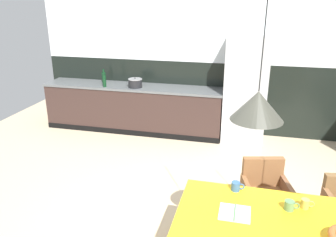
# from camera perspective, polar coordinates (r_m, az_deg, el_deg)

# --- Properties ---
(ground_plane) EXTENTS (9.03, 9.03, 0.00)m
(ground_plane) POSITION_cam_1_polar(r_m,az_deg,el_deg) (3.93, 3.92, -18.70)
(ground_plane) COLOR #C6AF8C
(back_wall_splashback_dark) EXTENTS (6.95, 0.12, 1.33)m
(back_wall_splashback_dark) POSITION_cam_1_polar(r_m,az_deg,el_deg) (6.43, 8.94, 3.54)
(back_wall_splashback_dark) COLOR black
(back_wall_splashback_dark) RESTS_ON ground
(back_wall_panel_upper) EXTENTS (6.95, 0.12, 1.33)m
(back_wall_panel_upper) POSITION_cam_1_polar(r_m,az_deg,el_deg) (6.20, 9.62, 15.37)
(back_wall_panel_upper) COLOR silver
(back_wall_panel_upper) RESTS_ON back_wall_splashback_dark
(kitchen_counter) EXTENTS (3.42, 0.63, 0.89)m
(kitchen_counter) POSITION_cam_1_polar(r_m,az_deg,el_deg) (6.49, -5.92, 1.79)
(kitchen_counter) COLOR #352521
(kitchen_counter) RESTS_ON ground
(refrigerator_column) EXTENTS (0.72, 0.60, 1.88)m
(refrigerator_column) POSITION_cam_1_polar(r_m,az_deg,el_deg) (6.00, 13.04, 4.81)
(refrigerator_column) COLOR #ADAFB2
(refrigerator_column) RESTS_ON ground
(dining_table) EXTENTS (1.94, 0.91, 0.74)m
(dining_table) POSITION_cam_1_polar(r_m,az_deg,el_deg) (3.04, 20.88, -16.71)
(dining_table) COLOR yellow
(dining_table) RESTS_ON ground
(armchair_head_of_table) EXTENTS (0.58, 0.57, 0.76)m
(armchair_head_of_table) POSITION_cam_1_polar(r_m,az_deg,el_deg) (3.95, 16.10, -10.89)
(armchair_head_of_table) COLOR brown
(armchair_head_of_table) RESTS_ON ground
(open_book) EXTENTS (0.26, 0.24, 0.02)m
(open_book) POSITION_cam_1_polar(r_m,az_deg,el_deg) (2.97, 11.27, -15.48)
(open_book) COLOR white
(open_book) RESTS_ON dining_table
(mug_tall_blue) EXTENTS (0.12, 0.08, 0.09)m
(mug_tall_blue) POSITION_cam_1_polar(r_m,az_deg,el_deg) (3.26, 11.49, -11.24)
(mug_tall_blue) COLOR #335B93
(mug_tall_blue) RESTS_ON dining_table
(mug_dark_espresso) EXTENTS (0.11, 0.07, 0.08)m
(mug_dark_espresso) POSITION_cam_1_polar(r_m,az_deg,el_deg) (3.19, 22.37, -13.26)
(mug_dark_espresso) COLOR gold
(mug_dark_espresso) RESTS_ON dining_table
(mug_glass_clear) EXTENTS (0.13, 0.08, 0.08)m
(mug_glass_clear) POSITION_cam_1_polar(r_m,az_deg,el_deg) (3.12, 20.00, -13.73)
(mug_glass_clear) COLOR #5B8456
(mug_glass_clear) RESTS_ON dining_table
(cooking_pot) EXTENTS (0.26, 0.26, 0.19)m
(cooking_pot) POSITION_cam_1_polar(r_m,az_deg,el_deg) (6.23, -5.60, 6.04)
(cooking_pot) COLOR black
(cooking_pot) RESTS_ON kitchen_counter
(bottle_oil_tall) EXTENTS (0.08, 0.08, 0.26)m
(bottle_oil_tall) POSITION_cam_1_polar(r_m,az_deg,el_deg) (6.69, -10.87, 6.96)
(bottle_oil_tall) COLOR #0F3319
(bottle_oil_tall) RESTS_ON kitchen_counter
(bottle_wine_green) EXTENTS (0.07, 0.07, 0.29)m
(bottle_wine_green) POSITION_cam_1_polar(r_m,az_deg,el_deg) (6.34, -10.77, 6.38)
(bottle_wine_green) COLOR #0F3319
(bottle_wine_green) RESTS_ON kitchen_counter
(pendant_lamp_over_table_near) EXTENTS (0.39, 0.39, 1.01)m
(pendant_lamp_over_table_near) POSITION_cam_1_polar(r_m,az_deg,el_deg) (2.53, 14.98, 2.11)
(pendant_lamp_over_table_near) COLOR black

